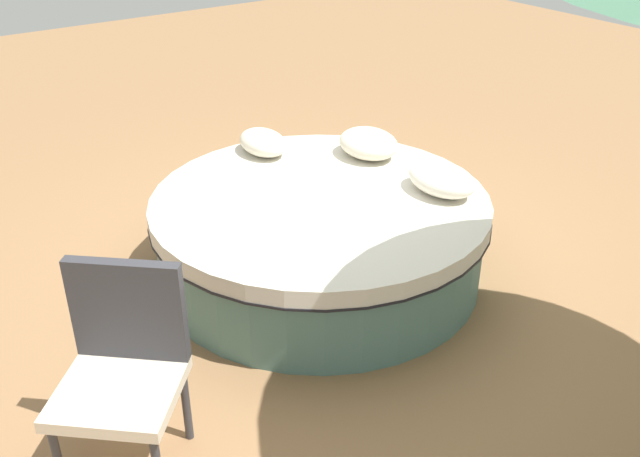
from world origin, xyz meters
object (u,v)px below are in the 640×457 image
object	(u,v)px
throw_pillow_2	(263,142)
patio_chair	(123,357)
round_bed	(320,235)
throw_pillow_0	(442,179)
throw_pillow_1	(368,143)

from	to	relation	value
throw_pillow_2	patio_chair	xyz separation A→B (m)	(-1.60, 1.69, -0.09)
round_bed	throw_pillow_2	world-z (taller)	throw_pillow_2
throw_pillow_0	throw_pillow_2	world-z (taller)	throw_pillow_0
throw_pillow_0	throw_pillow_1	world-z (taller)	throw_pillow_1
throw_pillow_0	patio_chair	xyz separation A→B (m)	(-0.40, 2.29, -0.10)
throw_pillow_0	patio_chair	size ratio (longest dim) A/B	0.50
throw_pillow_0	patio_chair	distance (m)	2.33
round_bed	throw_pillow_0	world-z (taller)	throw_pillow_0
round_bed	throw_pillow_1	xyz separation A→B (m)	(0.34, -0.66, 0.37)
round_bed	throw_pillow_1	world-z (taller)	throw_pillow_1
round_bed	throw_pillow_0	distance (m)	0.86
round_bed	throw_pillow_0	bearing A→B (deg)	-119.98
round_bed	throw_pillow_1	distance (m)	0.83
throw_pillow_0	throw_pillow_1	xyz separation A→B (m)	(0.73, 0.01, 0.00)
throw_pillow_0	throw_pillow_1	distance (m)	0.73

